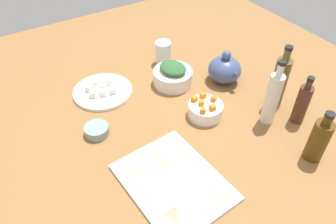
# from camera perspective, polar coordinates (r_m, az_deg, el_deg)

# --- Properties ---
(tabletop) EXTENTS (1.90, 1.90, 0.03)m
(tabletop) POSITION_cam_1_polar(r_m,az_deg,el_deg) (1.15, -0.00, -2.41)
(tabletop) COLOR olive
(tabletop) RESTS_ON ground
(cutting_board) EXTENTS (0.34, 0.28, 0.01)m
(cutting_board) POSITION_cam_1_polar(r_m,az_deg,el_deg) (0.97, 0.96, -12.23)
(cutting_board) COLOR white
(cutting_board) RESTS_ON tabletop
(plate_tofu) EXTENTS (0.23, 0.23, 0.01)m
(plate_tofu) POSITION_cam_1_polar(r_m,az_deg,el_deg) (1.28, -11.45, 3.58)
(plate_tofu) COLOR white
(plate_tofu) RESTS_ON tabletop
(bowl_greens) EXTENTS (0.16, 0.16, 0.06)m
(bowl_greens) POSITION_cam_1_polar(r_m,az_deg,el_deg) (1.29, 0.84, 6.18)
(bowl_greens) COLOR white
(bowl_greens) RESTS_ON tabletop
(bowl_carrots) EXTENTS (0.12, 0.12, 0.05)m
(bowl_carrots) POSITION_cam_1_polar(r_m,az_deg,el_deg) (1.16, 6.60, 0.37)
(bowl_carrots) COLOR white
(bowl_carrots) RESTS_ON tabletop
(bowl_small_side) EXTENTS (0.08, 0.08, 0.03)m
(bowl_small_side) POSITION_cam_1_polar(r_m,az_deg,el_deg) (1.11, -12.46, -3.15)
(bowl_small_side) COLOR #7F9A9B
(bowl_small_side) RESTS_ON tabletop
(teapot) EXTENTS (0.15, 0.13, 0.14)m
(teapot) POSITION_cam_1_polar(r_m,az_deg,el_deg) (1.32, 9.97, 7.44)
(teapot) COLOR #425183
(teapot) RESTS_ON tabletop
(bottle_0) EXTENTS (0.05, 0.05, 0.25)m
(bottle_0) POSITION_cam_1_polar(r_m,az_deg,el_deg) (1.21, 19.05, 5.04)
(bottle_0) COLOR brown
(bottle_0) RESTS_ON tabletop
(bottle_1) EXTENTS (0.04, 0.04, 0.19)m
(bottle_1) POSITION_cam_1_polar(r_m,az_deg,el_deg) (1.18, 22.58, 1.41)
(bottle_1) COLOR #4F2C20
(bottle_1) RESTS_ON tabletop
(bottle_2) EXTENTS (0.05, 0.05, 0.25)m
(bottle_2) POSITION_cam_1_polar(r_m,az_deg,el_deg) (1.13, 17.96, 2.39)
(bottle_2) COLOR silver
(bottle_2) RESTS_ON tabletop
(bottle_3) EXTENTS (0.06, 0.06, 0.18)m
(bottle_3) POSITION_cam_1_polar(r_m,az_deg,el_deg) (1.07, 25.08, -4.46)
(bottle_3) COLOR #52370F
(bottle_3) RESTS_ON tabletop
(drinking_glass_0) EXTENTS (0.07, 0.07, 0.10)m
(drinking_glass_0) POSITION_cam_1_polar(r_m,az_deg,el_deg) (1.41, -0.86, 10.43)
(drinking_glass_0) COLOR white
(drinking_glass_0) RESTS_ON tabletop
(carrot_cube_0) EXTENTS (0.03, 0.03, 0.02)m
(carrot_cube_0) POSITION_cam_1_polar(r_m,az_deg,el_deg) (1.13, 5.92, 1.62)
(carrot_cube_0) COLOR orange
(carrot_cube_0) RESTS_ON bowl_carrots
(carrot_cube_1) EXTENTS (0.02, 0.02, 0.02)m
(carrot_cube_1) POSITION_cam_1_polar(r_m,az_deg,el_deg) (1.12, 7.87, 0.78)
(carrot_cube_1) COLOR orange
(carrot_cube_1) RESTS_ON bowl_carrots
(carrot_cube_2) EXTENTS (0.02, 0.02, 0.02)m
(carrot_cube_2) POSITION_cam_1_polar(r_m,az_deg,el_deg) (1.16, 6.10, 2.97)
(carrot_cube_2) COLOR orange
(carrot_cube_2) RESTS_ON bowl_carrots
(carrot_cube_3) EXTENTS (0.02, 0.02, 0.02)m
(carrot_cube_3) POSITION_cam_1_polar(r_m,az_deg,el_deg) (1.15, 8.08, 2.35)
(carrot_cube_3) COLOR orange
(carrot_cube_3) RESTS_ON bowl_carrots
(carrot_cube_4) EXTENTS (0.03, 0.03, 0.02)m
(carrot_cube_4) POSITION_cam_1_polar(r_m,az_deg,el_deg) (1.10, 6.20, 0.29)
(carrot_cube_4) COLOR orange
(carrot_cube_4) RESTS_ON bowl_carrots
(carrot_cube_5) EXTENTS (0.02, 0.02, 0.02)m
(carrot_cube_5) POSITION_cam_1_polar(r_m,az_deg,el_deg) (1.14, 4.75, 2.24)
(carrot_cube_5) COLOR orange
(carrot_cube_5) RESTS_ON bowl_carrots
(chopped_greens_mound) EXTENTS (0.13, 0.11, 0.03)m
(chopped_greens_mound) POSITION_cam_1_polar(r_m,az_deg,el_deg) (1.27, 0.87, 7.80)
(chopped_greens_mound) COLOR #306233
(chopped_greens_mound) RESTS_ON bowl_greens
(tofu_cube_0) EXTENTS (0.03, 0.03, 0.02)m
(tofu_cube_0) POSITION_cam_1_polar(r_m,az_deg,el_deg) (1.28, -13.80, 4.06)
(tofu_cube_0) COLOR white
(tofu_cube_0) RESTS_ON plate_tofu
(tofu_cube_1) EXTENTS (0.03, 0.03, 0.02)m
(tofu_cube_1) POSITION_cam_1_polar(r_m,az_deg,el_deg) (1.25, -11.50, 3.30)
(tofu_cube_1) COLOR silver
(tofu_cube_1) RESTS_ON plate_tofu
(tofu_cube_2) EXTENTS (0.03, 0.03, 0.02)m
(tofu_cube_2) POSITION_cam_1_polar(r_m,az_deg,el_deg) (1.30, -10.48, 5.28)
(tofu_cube_2) COLOR white
(tofu_cube_2) RESTS_ON plate_tofu
(tofu_cube_3) EXTENTS (0.03, 0.03, 0.02)m
(tofu_cube_3) POSITION_cam_1_polar(r_m,az_deg,el_deg) (1.25, -9.69, 3.70)
(tofu_cube_3) COLOR white
(tofu_cube_3) RESTS_ON plate_tofu
(tofu_cube_4) EXTENTS (0.03, 0.03, 0.02)m
(tofu_cube_4) POSITION_cam_1_polar(r_m,az_deg,el_deg) (1.30, -12.80, 4.91)
(tofu_cube_4) COLOR white
(tofu_cube_4) RESTS_ON plate_tofu
(tofu_cube_5) EXTENTS (0.03, 0.03, 0.02)m
(tofu_cube_5) POSITION_cam_1_polar(r_m,az_deg,el_deg) (1.28, -11.47, 4.42)
(tofu_cube_5) COLOR white
(tofu_cube_5) RESTS_ON plate_tofu
(tofu_cube_6) EXTENTS (0.03, 0.03, 0.02)m
(tofu_cube_6) POSITION_cam_1_polar(r_m,az_deg,el_deg) (1.25, -13.15, 3.03)
(tofu_cube_6) COLOR silver
(tofu_cube_6) RESTS_ON plate_tofu
(dumpling_0) EXTENTS (0.07, 0.07, 0.03)m
(dumpling_0) POSITION_cam_1_polar(r_m,az_deg,el_deg) (0.89, 1.39, -16.73)
(dumpling_0) COLOR beige
(dumpling_0) RESTS_ON cutting_board
(dumpling_1) EXTENTS (0.08, 0.08, 0.02)m
(dumpling_1) POSITION_cam_1_polar(r_m,az_deg,el_deg) (0.94, 8.73, -13.60)
(dumpling_1) COLOR beige
(dumpling_1) RESTS_ON cutting_board
(dumpling_2) EXTENTS (0.08, 0.08, 0.02)m
(dumpling_2) POSITION_cam_1_polar(r_m,az_deg,el_deg) (0.98, -4.87, -10.09)
(dumpling_2) COLOR beige
(dumpling_2) RESTS_ON cutting_board
(dumpling_3) EXTENTS (0.06, 0.06, 0.03)m
(dumpling_3) POSITION_cam_1_polar(r_m,az_deg,el_deg) (0.99, -0.79, -8.23)
(dumpling_3) COLOR beige
(dumpling_3) RESTS_ON cutting_board
(dumpling_4) EXTENTS (0.07, 0.08, 0.02)m
(dumpling_4) POSITION_cam_1_polar(r_m,az_deg,el_deg) (0.93, -1.76, -13.64)
(dumpling_4) COLOR beige
(dumpling_4) RESTS_ON cutting_board
(dumpling_5) EXTENTS (0.06, 0.06, 0.02)m
(dumpling_5) POSITION_cam_1_polar(r_m,az_deg,el_deg) (1.01, 3.39, -7.54)
(dumpling_5) COLOR beige
(dumpling_5) RESTS_ON cutting_board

